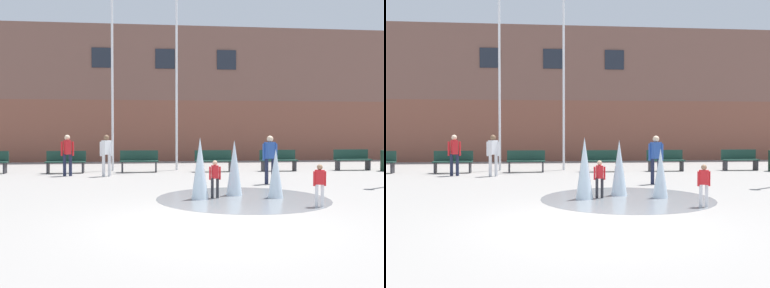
% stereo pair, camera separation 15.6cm
% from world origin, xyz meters
% --- Properties ---
extents(ground_plane, '(100.00, 100.00, 0.00)m').
position_xyz_m(ground_plane, '(0.00, 0.00, 0.00)').
color(ground_plane, gray).
extents(library_building, '(36.00, 6.05, 7.67)m').
position_xyz_m(library_building, '(0.00, 20.06, 3.83)').
color(library_building, brown).
rests_on(library_building, ground).
extents(splash_fountain, '(4.48, 4.48, 1.59)m').
position_xyz_m(splash_fountain, '(1.08, 3.28, 0.62)').
color(splash_fountain, gray).
rests_on(splash_fountain, ground).
extents(park_bench_under_left_flagpole, '(1.60, 0.44, 0.91)m').
position_xyz_m(park_bench_under_left_flagpole, '(-4.42, 10.62, 0.48)').
color(park_bench_under_left_flagpole, '#28282D').
rests_on(park_bench_under_left_flagpole, ground).
extents(park_bench_center, '(1.60, 0.44, 0.91)m').
position_xyz_m(park_bench_center, '(-1.43, 10.71, 0.48)').
color(park_bench_center, '#28282D').
rests_on(park_bench_center, ground).
extents(park_bench_under_right_flagpole, '(1.60, 0.44, 0.91)m').
position_xyz_m(park_bench_under_right_flagpole, '(1.73, 10.57, 0.48)').
color(park_bench_under_right_flagpole, '#28282D').
rests_on(park_bench_under_right_flagpole, ground).
extents(park_bench_near_trashcan, '(1.60, 0.44, 0.91)m').
position_xyz_m(park_bench_near_trashcan, '(4.56, 10.59, 0.48)').
color(park_bench_near_trashcan, '#28282D').
rests_on(park_bench_near_trashcan, ground).
extents(park_bench_far_right, '(1.60, 0.44, 0.91)m').
position_xyz_m(park_bench_far_right, '(7.94, 10.63, 0.48)').
color(park_bench_far_right, '#28282D').
rests_on(park_bench_far_right, ground).
extents(child_in_fountain, '(0.31, 0.23, 0.99)m').
position_xyz_m(child_in_fountain, '(0.58, 3.22, 0.58)').
color(child_in_fountain, '#28282D').
rests_on(child_in_fountain, ground).
extents(child_running, '(0.31, 0.21, 0.99)m').
position_xyz_m(child_running, '(2.77, 1.66, 0.58)').
color(child_running, silver).
rests_on(child_running, ground).
extents(adult_watching, '(0.50, 0.34, 1.59)m').
position_xyz_m(adult_watching, '(2.87, 6.05, 0.93)').
color(adult_watching, '#1E233D').
rests_on(adult_watching, ground).
extents(adult_near_bench, '(0.50, 0.39, 1.59)m').
position_xyz_m(adult_near_bench, '(-4.16, 9.39, 0.93)').
color(adult_near_bench, '#1E233D').
rests_on(adult_near_bench, ground).
extents(adult_in_red, '(0.50, 0.39, 1.59)m').
position_xyz_m(adult_in_red, '(-2.65, 9.07, 0.93)').
color(adult_in_red, silver).
rests_on(adult_in_red, ground).
extents(flagpole_left, '(0.80, 0.10, 8.33)m').
position_xyz_m(flagpole_left, '(-2.55, 11.54, 4.41)').
color(flagpole_left, silver).
rests_on(flagpole_left, ground).
extents(flagpole_right, '(0.80, 0.10, 8.39)m').
position_xyz_m(flagpole_right, '(0.25, 11.54, 4.45)').
color(flagpole_right, silver).
rests_on(flagpole_right, ground).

